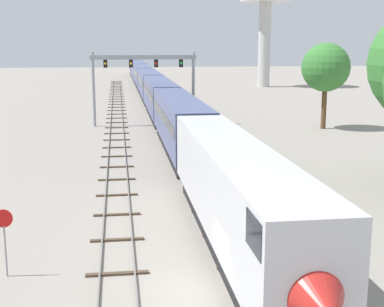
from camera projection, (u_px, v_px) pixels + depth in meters
The scene contains 7 objects.
ground_plane at pixel (208, 291), 21.07m from camera, with size 400.00×400.00×0.00m, color gray.
track_main at pixel (154, 108), 79.56m from camera, with size 2.60×200.00×0.16m.
track_near at pixel (117, 130), 59.42m from camera, with size 2.60×160.00×0.16m.
passenger_train at pixel (149, 84), 91.57m from camera, with size 3.04×158.05×4.80m.
signal_gantry at pixel (144, 72), 62.21m from camera, with size 12.10×0.49×8.44m.
stop_sign at pixel (4, 233), 22.03m from camera, with size 0.76×0.08×2.88m.
trackside_tree_mid at pixel (326, 68), 59.66m from camera, with size 5.33×5.33×9.47m.
Camera 1 is at (-3.29, -19.31, 9.45)m, focal length 50.86 mm.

